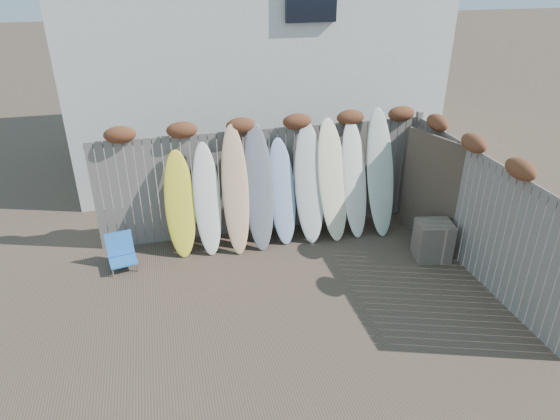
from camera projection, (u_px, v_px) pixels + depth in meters
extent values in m
plane|color=#493A2D|center=(299.00, 304.00, 7.54)|extent=(80.00, 80.00, 0.00)
cube|color=slate|center=(264.00, 181.00, 9.16)|extent=(6.00, 0.10, 2.00)
cube|color=slate|center=(413.00, 164.00, 9.79)|extent=(0.10, 0.10, 2.10)
ellipsoid|color=brown|center=(120.00, 135.00, 8.11)|extent=(0.52, 0.28, 0.28)
ellipsoid|color=brown|center=(182.00, 130.00, 8.32)|extent=(0.52, 0.28, 0.28)
ellipsoid|color=brown|center=(241.00, 126.00, 8.54)|extent=(0.52, 0.28, 0.28)
ellipsoid|color=brown|center=(297.00, 121.00, 8.76)|extent=(0.52, 0.28, 0.28)
ellipsoid|color=brown|center=(350.00, 117.00, 8.97)|extent=(0.52, 0.28, 0.28)
ellipsoid|color=brown|center=(401.00, 114.00, 9.19)|extent=(0.52, 0.28, 0.28)
cube|color=slate|center=(478.00, 217.00, 7.91)|extent=(0.10, 4.40, 2.00)
ellipsoid|color=brown|center=(521.00, 169.00, 6.80)|extent=(0.28, 0.56, 0.28)
ellipsoid|color=brown|center=(474.00, 143.00, 7.75)|extent=(0.28, 0.56, 0.28)
ellipsoid|color=brown|center=(437.00, 123.00, 8.70)|extent=(0.28, 0.56, 0.28)
cube|color=silver|center=(246.00, 35.00, 11.90)|extent=(8.00, 5.00, 6.00)
cube|color=#2465B6|center=(123.00, 261.00, 8.31)|extent=(0.50, 0.46, 0.03)
cube|color=blue|center=(119.00, 244.00, 8.38)|extent=(0.45, 0.21, 0.40)
cylinder|color=silver|center=(113.00, 273.00, 8.14)|extent=(0.03, 0.03, 0.16)
cylinder|color=#BBBBC3|center=(110.00, 263.00, 8.40)|extent=(0.03, 0.03, 0.16)
cylinder|color=silver|center=(138.00, 267.00, 8.28)|extent=(0.03, 0.03, 0.16)
cylinder|color=#B5B4BC|center=(134.00, 257.00, 8.55)|extent=(0.03, 0.03, 0.16)
cube|color=#66574C|center=(433.00, 240.00, 8.56)|extent=(0.66, 0.58, 0.68)
cube|color=brown|center=(431.00, 190.00, 8.87)|extent=(0.48, 1.26, 1.97)
ellipsoid|color=yellow|center=(180.00, 204.00, 8.53)|extent=(0.55, 0.67, 1.80)
ellipsoid|color=white|center=(207.00, 200.00, 8.58)|extent=(0.48, 0.69, 1.91)
ellipsoid|color=#F3CE83|center=(235.00, 191.00, 8.58)|extent=(0.51, 0.80, 2.18)
ellipsoid|color=slate|center=(259.00, 188.00, 8.70)|extent=(0.56, 0.79, 2.16)
ellipsoid|color=#93AACF|center=(282.00, 192.00, 8.91)|extent=(0.51, 0.69, 1.86)
ellipsoid|color=silver|center=(309.00, 184.00, 8.94)|extent=(0.58, 0.77, 2.10)
ellipsoid|color=#FDF1C5|center=(333.00, 181.00, 8.99)|extent=(0.61, 0.81, 2.16)
ellipsoid|color=white|center=(354.00, 179.00, 9.11)|extent=(0.51, 0.77, 2.11)
ellipsoid|color=beige|center=(380.00, 173.00, 9.14)|extent=(0.52, 0.80, 2.28)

